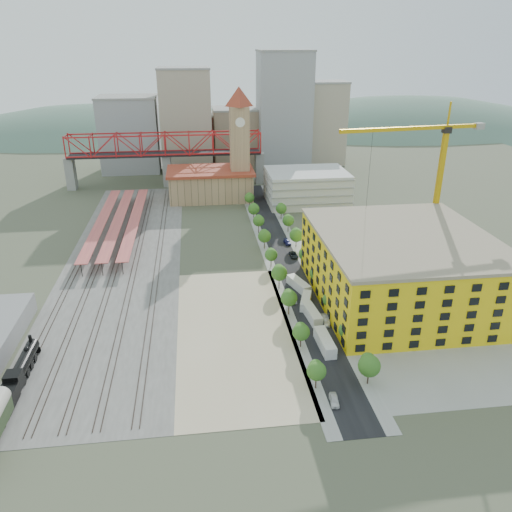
{
  "coord_description": "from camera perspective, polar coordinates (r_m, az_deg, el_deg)",
  "views": [
    {
      "loc": [
        -11.98,
        -135.76,
        65.53
      ],
      "look_at": [
        4.0,
        -8.83,
        10.0
      ],
      "focal_mm": 35.0,
      "sensor_mm": 36.0,
      "label": 1
    }
  ],
  "objects": [
    {
      "name": "clock_tower",
      "position": [
        219.78,
        -1.91,
        13.8
      ],
      "size": [
        12.0,
        12.0,
        52.0
      ],
      "color": "tan",
      "rests_on": "ground"
    },
    {
      "name": "station_hall",
      "position": [
        225.68,
        -5.21,
        8.25
      ],
      "size": [
        38.0,
        24.0,
        13.1
      ],
      "color": "tan",
      "rests_on": "ground"
    },
    {
      "name": "skyline",
      "position": [
        282.0,
        -3.24,
        14.71
      ],
      "size": [
        133.0,
        46.0,
        60.0
      ],
      "color": "#9EA0A3",
      "rests_on": "ground"
    },
    {
      "name": "locomotive",
      "position": [
        116.94,
        -25.38,
        -11.93
      ],
      "size": [
        3.06,
        23.62,
        5.9
      ],
      "color": "black",
      "rests_on": "ground"
    },
    {
      "name": "parking_garage",
      "position": [
        219.23,
        5.79,
        7.86
      ],
      "size": [
        34.0,
        26.0,
        14.0
      ],
      "primitive_type": "cube",
      "color": "silver",
      "rests_on": "ground"
    },
    {
      "name": "rail_tracks",
      "position": [
        168.61,
        -15.39,
        -0.24
      ],
      "size": [
        26.56,
        160.0,
        0.18
      ],
      "color": "#382B23",
      "rests_on": "ground"
    },
    {
      "name": "site_trailer_a",
      "position": [
        117.85,
        7.88,
        -9.75
      ],
      "size": [
        3.05,
        10.37,
        2.81
      ],
      "primitive_type": "cube",
      "rotation": [
        0.0,
        0.0,
        0.03
      ],
      "color": "silver",
      "rests_on": "ground"
    },
    {
      "name": "street_asphalt",
      "position": [
        166.73,
        3.07,
        0.3
      ],
      "size": [
        12.0,
        170.0,
        0.06
      ],
      "primitive_type": "cube",
      "color": "black",
      "rests_on": "ground"
    },
    {
      "name": "site_trailer_d",
      "position": [
        143.12,
        4.89,
        -3.28
      ],
      "size": [
        5.54,
        10.02,
        2.66
      ],
      "primitive_type": "cube",
      "rotation": [
        0.0,
        0.0,
        0.33
      ],
      "color": "silver",
      "rests_on": "ground"
    },
    {
      "name": "sidewalk_west",
      "position": [
        165.9,
        1.2,
        0.2
      ],
      "size": [
        3.0,
        170.0,
        0.04
      ],
      "primitive_type": "cube",
      "color": "gray",
      "rests_on": "ground"
    },
    {
      "name": "platform_canopies",
      "position": [
        193.14,
        -15.46,
        4.01
      ],
      "size": [
        16.0,
        80.0,
        4.12
      ],
      "color": "#D36151",
      "rests_on": "ground"
    },
    {
      "name": "car_2",
      "position": [
        151.97,
        2.98,
        -1.8
      ],
      "size": [
        3.01,
        5.56,
        1.48
      ],
      "primitive_type": "imported",
      "rotation": [
        0.0,
        0.0,
        -0.11
      ],
      "color": "black",
      "rests_on": "ground"
    },
    {
      "name": "ground",
      "position": [
        151.22,
        -1.92,
        -2.23
      ],
      "size": [
        400.0,
        400.0,
        0.0
      ],
      "primitive_type": "plane",
      "color": "#474C38",
      "rests_on": "ground"
    },
    {
      "name": "site_trailer_c",
      "position": [
        134.92,
        5.71,
        -5.14
      ],
      "size": [
        4.89,
        9.04,
        2.4
      ],
      "primitive_type": "cube",
      "rotation": [
        0.0,
        0.0,
        -0.31
      ],
      "color": "silver",
      "rests_on": "ground"
    },
    {
      "name": "street_trees",
      "position": [
        157.76,
        3.7,
        -1.13
      ],
      "size": [
        15.4,
        124.4,
        8.0
      ],
      "color": "#2D6B20",
      "rests_on": "ground"
    },
    {
      "name": "ballast_strip",
      "position": [
        168.39,
        -14.78,
        -0.25
      ],
      "size": [
        36.0,
        165.0,
        0.06
      ],
      "primitive_type": "cube",
      "color": "#605E59",
      "rests_on": "ground"
    },
    {
      "name": "distant_hills",
      "position": [
        425.38,
        1.0,
        3.52
      ],
      "size": [
        647.0,
        264.0,
        227.0
      ],
      "color": "#4C6B59",
      "rests_on": "ground"
    },
    {
      "name": "car_4",
      "position": [
        127.01,
        8.06,
        -7.51
      ],
      "size": [
        2.09,
        4.07,
        1.32
      ],
      "primitive_type": "imported",
      "rotation": [
        0.0,
        0.0,
        -0.14
      ],
      "color": "white",
      "rests_on": "ground"
    },
    {
      "name": "site_trailer_b",
      "position": [
        128.75,
        6.41,
        -6.61
      ],
      "size": [
        3.52,
        9.86,
        2.64
      ],
      "primitive_type": "cube",
      "rotation": [
        0.0,
        0.0,
        0.1
      ],
      "color": "silver",
      "rests_on": "ground"
    },
    {
      "name": "car_3",
      "position": [
        182.2,
        1.18,
        2.62
      ],
      "size": [
        2.46,
        5.04,
        1.41
      ],
      "primitive_type": "imported",
      "rotation": [
        0.0,
        0.0,
        0.1
      ],
      "color": "navy",
      "rests_on": "ground"
    },
    {
      "name": "car_5",
      "position": [
        128.19,
        7.9,
        -7.15
      ],
      "size": [
        1.72,
        4.51,
        1.47
      ],
      "primitive_type": "imported",
      "rotation": [
        0.0,
        0.0,
        0.04
      ],
      "color": "#A4A3A9",
      "rests_on": "ground"
    },
    {
      "name": "car_7",
      "position": [
        174.34,
        3.59,
        1.58
      ],
      "size": [
        2.32,
        4.82,
        1.36
      ],
      "primitive_type": "imported",
      "rotation": [
        0.0,
        0.0,
        0.09
      ],
      "color": "navy",
      "rests_on": "ground"
    },
    {
      "name": "car_0",
      "position": [
        102.77,
        8.92,
        -15.97
      ],
      "size": [
        2.2,
        4.44,
        1.46
      ],
      "primitive_type": "imported",
      "rotation": [
        0.0,
        0.0,
        -0.11
      ],
      "color": "silver",
      "rests_on": "ground"
    },
    {
      "name": "construction_pad",
      "position": [
        144.69,
        16.96,
        -4.57
      ],
      "size": [
        50.0,
        90.0,
        0.06
      ],
      "primitive_type": "cube",
      "color": "gray",
      "rests_on": "ground"
    },
    {
      "name": "sidewalk_east",
      "position": [
        167.75,
        4.92,
        0.39
      ],
      "size": [
        3.0,
        170.0,
        0.04
      ],
      "primitive_type": "cube",
      "color": "gray",
      "rests_on": "ground"
    },
    {
      "name": "construction_building",
      "position": [
        139.51,
        16.28,
        -1.26
      ],
      "size": [
        44.6,
        50.6,
        18.8
      ],
      "color": "yellow",
      "rests_on": "ground"
    },
    {
      "name": "tower_crane",
      "position": [
        161.74,
        19.5,
        9.6
      ],
      "size": [
        45.97,
        7.42,
        49.26
      ],
      "color": "#CE9C0D",
      "rests_on": "ground"
    },
    {
      "name": "car_1",
      "position": [
        136.61,
        4.25,
        -4.89
      ],
      "size": [
        1.89,
        4.88,
        1.58
      ],
      "primitive_type": "imported",
      "rotation": [
        0.0,
        0.0,
        -0.05
      ],
      "color": "#ABABB0",
      "rests_on": "ground"
    },
    {
      "name": "dirt_lot",
      "position": [
        123.38,
        -2.4,
        -8.62
      ],
      "size": [
        28.0,
        67.0,
        0.06
      ],
      "primitive_type": "cube",
      "color": "tan",
      "rests_on": "ground"
    },
    {
      "name": "car_6",
      "position": [
        163.96,
        4.31,
        0.1
      ],
      "size": [
        2.4,
        5.07,
        1.4
      ],
      "primitive_type": "imported",
      "rotation": [
        0.0,
        0.0,
        0.02
      ],
      "color": "black",
      "rests_on": "ground"
    },
    {
      "name": "truss_bridge",
      "position": [
        245.58,
        -10.31,
        12.14
      ],
      "size": [
        94.0,
        9.6,
        25.6
      ],
      "color": "gray",
      "rests_on": "ground"
    }
  ]
}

